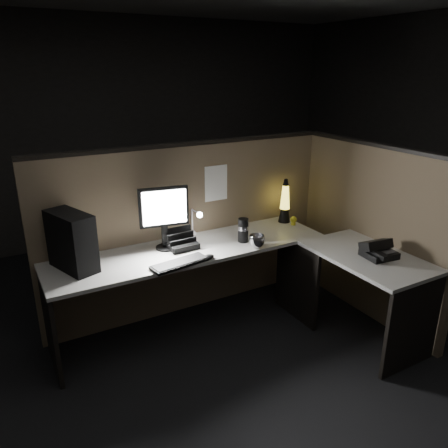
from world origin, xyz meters
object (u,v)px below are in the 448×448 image
monitor (164,212)px  lava_lamp (285,204)px  pc_tower (71,241)px  keyboard (180,263)px  desk_phone (378,250)px

monitor → lava_lamp: monitor is taller
pc_tower → keyboard: pc_tower is taller
desk_phone → monitor: bearing=151.1°
monitor → desk_phone: size_ratio=1.93×
pc_tower → keyboard: 0.79m
pc_tower → monitor: 0.73m
pc_tower → desk_phone: 2.29m
pc_tower → keyboard: (0.69, -0.32, -0.20)m
pc_tower → lava_lamp: bearing=-16.8°
lava_lamp → desk_phone: 1.03m
keyboard → pc_tower: bearing=146.6°
lava_lamp → desk_phone: lava_lamp is taller
pc_tower → desk_phone: pc_tower is taller
monitor → keyboard: 0.46m
pc_tower → monitor: (0.73, 0.04, 0.09)m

